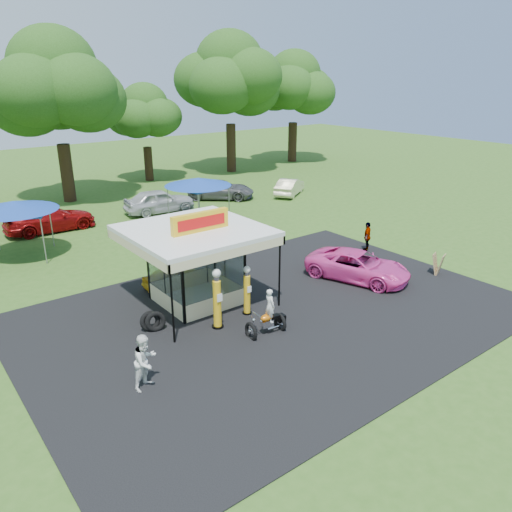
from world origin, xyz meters
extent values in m
plane|color=#32591B|center=(0.00, 0.00, 0.00)|extent=(120.00, 120.00, 0.00)
cube|color=black|center=(0.00, 2.00, 0.02)|extent=(20.00, 14.00, 0.04)
cube|color=white|center=(-2.00, 5.00, 0.03)|extent=(3.00, 3.00, 0.06)
cube|color=white|center=(-2.00, 5.00, 3.29)|extent=(5.40, 5.40, 0.18)
cube|color=gold|center=(-2.00, 4.50, 3.78)|extent=(2.60, 0.25, 0.80)
cube|color=red|center=(-2.00, 4.37, 3.78)|extent=(2.21, 0.02, 0.45)
cylinder|color=black|center=(-4.55, 2.45, 1.60)|extent=(0.08, 0.08, 3.20)
cylinder|color=black|center=(0.55, 2.45, 1.60)|extent=(0.08, 0.08, 3.20)
cylinder|color=black|center=(-2.62, 2.44, 0.05)|extent=(0.47, 0.47, 0.11)
cylinder|color=gold|center=(-2.62, 2.44, 1.06)|extent=(0.32, 0.32, 1.91)
cylinder|color=silver|center=(-2.62, 2.44, 2.12)|extent=(0.21, 0.21, 0.21)
sphere|color=white|center=(-2.62, 2.44, 2.34)|extent=(0.34, 0.34, 0.34)
cube|color=white|center=(-2.62, 2.25, 1.38)|extent=(0.23, 0.02, 0.32)
cylinder|color=black|center=(-0.98, 2.70, 0.05)|extent=(0.40, 0.40, 0.09)
cylinder|color=gold|center=(-0.98, 2.70, 0.91)|extent=(0.27, 0.27, 1.64)
cylinder|color=silver|center=(-0.98, 2.70, 1.82)|extent=(0.18, 0.18, 0.18)
sphere|color=white|center=(-0.98, 2.70, 2.01)|extent=(0.29, 0.29, 0.29)
cube|color=white|center=(-0.98, 2.53, 1.19)|extent=(0.20, 0.02, 0.27)
torus|color=black|center=(-2.10, 0.95, 0.31)|extent=(0.20, 0.76, 0.76)
torus|color=black|center=(-0.75, 0.85, 0.31)|extent=(0.20, 0.76, 0.76)
cube|color=silver|center=(-1.38, 0.89, 0.45)|extent=(0.51, 0.29, 0.27)
ellipsoid|color=#C6640D|center=(-1.38, 0.89, 0.70)|extent=(0.58, 0.32, 0.27)
cube|color=black|center=(-1.07, 0.87, 0.65)|extent=(0.51, 0.27, 0.09)
cube|color=black|center=(-0.73, 0.84, 0.49)|extent=(0.34, 0.33, 0.25)
cylinder|color=silver|center=(-1.97, 0.94, 0.63)|extent=(0.40, 0.08, 0.80)
cylinder|color=silver|center=(-1.83, 0.93, 0.94)|extent=(0.09, 0.54, 0.04)
sphere|color=silver|center=(-1.98, 0.94, 0.76)|extent=(0.14, 0.14, 0.14)
imported|color=white|center=(-1.25, 0.88, 1.17)|extent=(0.36, 0.52, 1.35)
torus|color=black|center=(-4.67, 3.71, 0.41)|extent=(0.88, 0.52, 0.84)
torus|color=black|center=(-4.81, 3.88, 0.41)|extent=(0.86, 0.50, 0.84)
cube|color=#593819|center=(9.13, 0.24, 0.54)|extent=(0.65, 0.45, 1.07)
cube|color=#593819|center=(9.13, 0.50, 0.54)|extent=(0.65, 0.45, 1.07)
imported|color=gold|center=(-2.00, 7.20, 0.48)|extent=(2.82, 1.13, 0.96)
imported|color=#FB44AC|center=(5.52, 2.42, 0.69)|extent=(3.82, 5.47, 1.39)
imported|color=white|center=(-6.59, 0.55, 0.93)|extent=(1.11, 1.00, 1.86)
imported|color=gray|center=(9.07, 4.88, 0.84)|extent=(1.06, 0.88, 1.69)
imported|color=maroon|center=(-3.87, 19.70, 0.80)|extent=(5.54, 2.30, 1.60)
imported|color=silver|center=(3.70, 19.47, 0.85)|extent=(5.16, 2.48, 1.70)
imported|color=#535355|center=(9.55, 20.29, 0.73)|extent=(5.54, 5.23, 1.45)
imported|color=beige|center=(14.70, 17.86, 0.69)|extent=(4.29, 3.48, 1.37)
cylinder|color=gray|center=(-5.13, 17.24, 1.24)|extent=(0.06, 0.06, 2.49)
cylinder|color=gray|center=(-5.13, 14.33, 1.24)|extent=(0.06, 0.06, 2.49)
cube|color=#183D9C|center=(-6.58, 15.79, 2.55)|extent=(3.11, 3.11, 0.12)
cone|color=#183D9C|center=(-6.58, 15.79, 2.87)|extent=(4.48, 4.48, 0.52)
cylinder|color=gray|center=(3.14, 16.87, 1.21)|extent=(0.06, 0.06, 2.43)
cylinder|color=gray|center=(5.97, 16.87, 1.21)|extent=(0.06, 0.06, 2.43)
cylinder|color=gray|center=(3.14, 14.03, 1.21)|extent=(0.06, 0.06, 2.43)
cylinder|color=gray|center=(5.97, 14.03, 1.21)|extent=(0.06, 0.06, 2.43)
cube|color=#183D9C|center=(4.55, 15.45, 2.49)|extent=(3.04, 3.04, 0.12)
cone|color=#183D9C|center=(4.55, 15.45, 2.80)|extent=(4.37, 4.37, 0.51)
cylinder|color=black|center=(-0.27, 26.89, 2.21)|extent=(0.95, 0.95, 4.41)
ellipsoid|color=#224513|center=(-0.27, 26.89, 7.94)|extent=(10.59, 10.59, 9.07)
cylinder|color=black|center=(8.32, 30.43, 1.54)|extent=(0.77, 0.77, 3.07)
ellipsoid|color=#224513|center=(8.32, 30.43, 5.46)|extent=(7.17, 7.17, 6.14)
cylinder|color=black|center=(16.99, 29.41, 2.36)|extent=(0.94, 0.94, 4.71)
ellipsoid|color=#224513|center=(16.99, 29.41, 8.38)|extent=(11.00, 11.00, 9.43)
cylinder|color=black|center=(25.99, 30.26, 2.14)|extent=(0.96, 0.96, 4.28)
ellipsoid|color=#224513|center=(25.99, 30.26, 7.50)|extent=(9.66, 9.66, 8.28)
camera|label=1|loc=(-12.14, -12.34, 9.49)|focal=35.00mm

